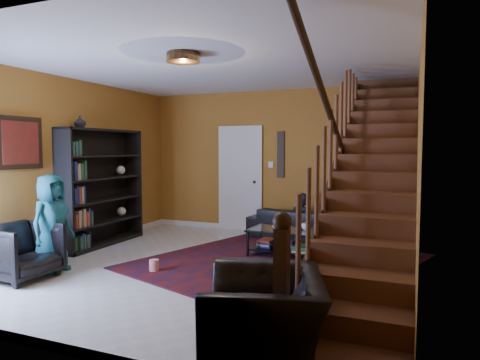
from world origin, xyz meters
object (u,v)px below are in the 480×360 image
object	(u,v)px
bookshelf	(103,189)
armchair_right	(264,317)
sofa	(301,224)
armchair_left	(22,251)
coffee_table	(286,241)

from	to	relation	value
bookshelf	armchair_right	world-z (taller)	bookshelf
sofa	armchair_right	xyz separation A→B (m)	(0.82, -4.50, 0.06)
bookshelf	sofa	distance (m)	3.59
armchair_left	coffee_table	bearing A→B (deg)	-46.59
armchair_left	bookshelf	bearing A→B (deg)	13.02
coffee_table	armchair_right	bearing A→B (deg)	-77.01
sofa	coffee_table	bearing A→B (deg)	100.29
bookshelf	sofa	xyz separation A→B (m)	(3.09, 1.70, -0.68)
bookshelf	sofa	world-z (taller)	bookshelf
sofa	coffee_table	world-z (taller)	sofa
armchair_left	coffee_table	xyz separation A→B (m)	(2.81, 2.40, -0.12)
sofa	armchair_right	size ratio (longest dim) A/B	1.83
armchair_right	coffee_table	bearing A→B (deg)	174.98
coffee_table	bookshelf	bearing A→B (deg)	-172.50
armchair_right	sofa	bearing A→B (deg)	172.25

